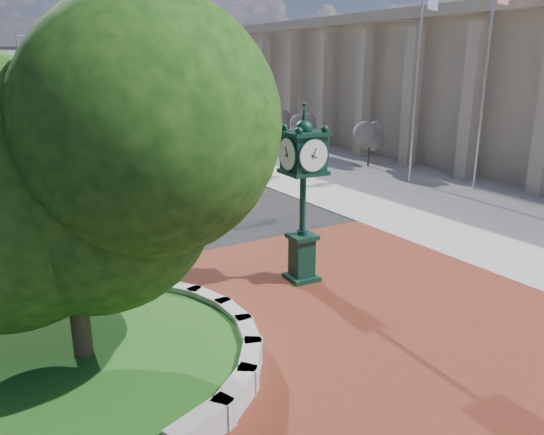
% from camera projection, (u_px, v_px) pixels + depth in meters
% --- Properties ---
extents(ground, '(200.00, 200.00, 0.00)m').
position_uv_depth(ground, '(300.00, 311.00, 12.73)').
color(ground, black).
rests_on(ground, ground).
extents(plaza, '(12.00, 12.00, 0.04)m').
position_uv_depth(plaza, '(325.00, 327.00, 11.91)').
color(plaza, brown).
rests_on(plaza, ground).
extents(sidewalk, '(20.00, 50.00, 0.04)m').
position_uv_depth(sidewalk, '(439.00, 171.00, 28.89)').
color(sidewalk, '#9E9B93').
rests_on(sidewalk, ground).
extents(planter_wall, '(2.96, 6.77, 0.54)m').
position_uv_depth(planter_wall, '(195.00, 329.00, 11.31)').
color(planter_wall, '#9E9B93').
rests_on(planter_wall, ground).
extents(grass_bed, '(6.10, 6.10, 0.40)m').
position_uv_depth(grass_bed, '(85.00, 363.00, 10.18)').
color(grass_bed, '#144615').
rests_on(grass_bed, ground).
extents(civic_building, '(17.35, 44.00, 8.60)m').
position_uv_depth(civic_building, '(505.00, 86.00, 33.10)').
color(civic_building, tan).
rests_on(civic_building, ground).
extents(tree_planter, '(5.20, 5.20, 6.33)m').
position_uv_depth(tree_planter, '(65.00, 184.00, 9.19)').
color(tree_planter, '#38281C').
rests_on(tree_planter, ground).
extents(tree_street, '(4.40, 4.40, 5.45)m').
position_uv_depth(tree_street, '(12.00, 118.00, 24.58)').
color(tree_street, '#38281C').
rests_on(tree_street, ground).
extents(post_clock, '(1.04, 1.04, 4.72)m').
position_uv_depth(post_clock, '(303.00, 188.00, 13.79)').
color(post_clock, black).
rests_on(post_clock, ground).
extents(parked_car, '(1.70, 4.17, 1.42)m').
position_uv_depth(parked_car, '(41.00, 127.00, 42.86)').
color(parked_car, '#4C0A14').
rests_on(parked_car, ground).
extents(flagpole_a, '(1.45, 0.34, 9.38)m').
position_uv_depth(flagpole_a, '(485.00, 84.00, 23.49)').
color(flagpole_a, silver).
rests_on(flagpole_a, ground).
extents(flagpole_b, '(1.39, 0.56, 9.27)m').
position_uv_depth(flagpole_b, '(417.00, 84.00, 24.96)').
color(flagpole_b, silver).
rests_on(flagpole_b, ground).
extents(street_lamp_near, '(1.99, 0.31, 8.85)m').
position_uv_depth(street_lamp_near, '(113.00, 71.00, 34.39)').
color(street_lamp_near, slate).
rests_on(street_lamp_near, ground).
extents(street_lamp_far, '(1.74, 0.79, 8.08)m').
position_uv_depth(street_lamp_far, '(23.00, 73.00, 48.65)').
color(street_lamp_far, slate).
rests_on(street_lamp_far, ground).
extents(shrub_near, '(1.20, 1.20, 2.20)m').
position_uv_depth(shrub_near, '(369.00, 139.00, 29.65)').
color(shrub_near, '#38281C').
rests_on(shrub_near, ground).
extents(shrub_mid, '(1.20, 1.20, 2.20)m').
position_uv_depth(shrub_mid, '(301.00, 129.00, 34.05)').
color(shrub_mid, '#38281C').
rests_on(shrub_mid, ground).
extents(shrub_far, '(1.20, 1.20, 2.20)m').
position_uv_depth(shrub_far, '(281.00, 123.00, 37.29)').
color(shrub_far, '#38281C').
rests_on(shrub_far, ground).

